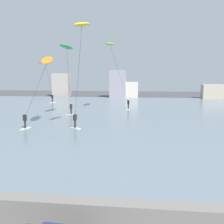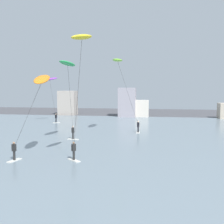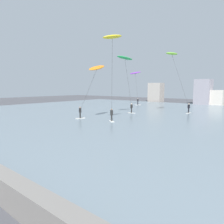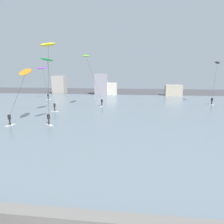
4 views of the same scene
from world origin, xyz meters
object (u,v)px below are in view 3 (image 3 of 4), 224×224
(kitesurfer_yellow, at_px, (112,49))
(kitesurfer_green, at_px, (126,63))
(kitesurfer_orange, at_px, (95,72))
(kitesurfer_purple, at_px, (136,76))
(kitesurfer_lime, at_px, (173,58))

(kitesurfer_yellow, relative_size, kitesurfer_green, 1.15)
(kitesurfer_yellow, bearing_deg, kitesurfer_orange, 161.02)
(kitesurfer_orange, relative_size, kitesurfer_green, 0.83)
(kitesurfer_purple, bearing_deg, kitesurfer_lime, -36.09)
(kitesurfer_purple, relative_size, kitesurfer_green, 0.91)
(kitesurfer_green, bearing_deg, kitesurfer_orange, -93.93)
(kitesurfer_orange, relative_size, kitesurfer_lime, 0.75)
(kitesurfer_purple, bearing_deg, kitesurfer_orange, -69.64)
(kitesurfer_orange, height_order, kitesurfer_lime, kitesurfer_lime)
(kitesurfer_orange, xyz_separation_m, kitesurfer_lime, (5.20, 13.39, 2.87))
(kitesurfer_yellow, distance_m, kitesurfer_green, 8.61)
(kitesurfer_orange, height_order, kitesurfer_yellow, kitesurfer_yellow)
(kitesurfer_yellow, height_order, kitesurfer_purple, kitesurfer_yellow)
(kitesurfer_orange, bearing_deg, kitesurfer_lime, 68.78)
(kitesurfer_purple, height_order, kitesurfer_lime, kitesurfer_lime)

